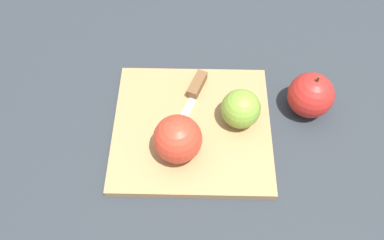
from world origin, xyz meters
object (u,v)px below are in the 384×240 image
at_px(apple_half_right, 177,139).
at_px(knife, 197,90).
at_px(apple_half_left, 241,109).
at_px(apple_whole, 311,95).

height_order(apple_half_right, knife, apple_half_right).
distance_m(apple_half_left, knife, 0.11).
distance_m(apple_half_left, apple_whole, 0.15).
bearing_deg(apple_whole, apple_half_left, 21.44).
xyz_separation_m(apple_half_left, knife, (0.09, -0.06, -0.03)).
bearing_deg(knife, apple_half_right, 8.34).
bearing_deg(apple_half_right, apple_half_left, -165.47).
height_order(apple_half_left, apple_half_right, apple_half_right).
distance_m(apple_half_right, knife, 0.14).
bearing_deg(knife, apple_whole, 105.85).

